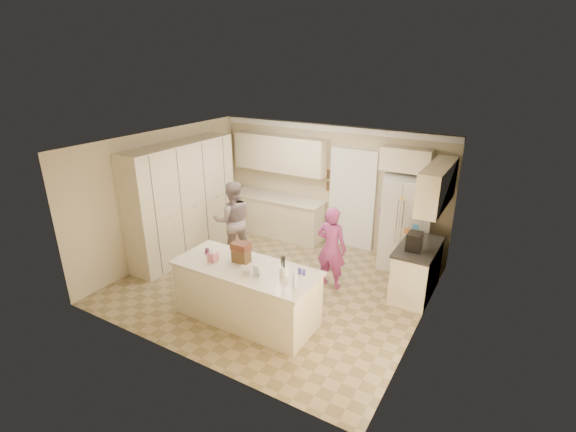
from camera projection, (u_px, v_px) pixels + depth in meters
The scene contains 41 objects.
floor at pixel (274, 285), 7.67m from camera, with size 5.20×4.60×0.02m, color #9A8561.
ceiling at pixel (272, 143), 6.72m from camera, with size 5.20×4.60×0.02m, color white.
wall_back at pixel (330, 185), 9.05m from camera, with size 5.20×0.02×2.60m, color beige.
wall_front at pixel (176, 275), 5.33m from camera, with size 5.20×0.02×2.60m, color beige.
wall_left at pixel (164, 195), 8.42m from camera, with size 0.02×4.60×2.60m, color beige.
wall_right at pixel (427, 252), 5.96m from camera, with size 0.02×4.60×2.60m, color beige.
crown_back at pixel (331, 128), 8.57m from camera, with size 5.20×0.08×0.12m, color white.
pantry_bank at pixel (183, 200), 8.48m from camera, with size 0.60×2.60×2.35m, color beige.
back_base_cab at pixel (277, 217), 9.65m from camera, with size 2.20×0.60×0.88m, color beige.
back_countertop at pixel (277, 198), 9.48m from camera, with size 2.24×0.63×0.04m, color silver.
back_upper_cab at pixel (280, 154), 9.23m from camera, with size 2.20×0.35×0.80m, color beige.
doorway_opening at pixel (352, 200), 8.86m from camera, with size 0.90×0.06×2.10m, color black.
doorway_casing at pixel (351, 201), 8.83m from camera, with size 1.02×0.03×2.22m, color white.
wall_frame_upper at pixel (330, 174), 8.92m from camera, with size 0.15×0.02×0.20m, color brown.
wall_frame_lower at pixel (330, 186), 9.02m from camera, with size 0.15×0.02×0.20m, color brown.
refrigerator at pixel (404, 223), 8.07m from camera, with size 0.90×0.70×1.80m, color white.
fridge_seam at pixel (399, 229), 7.78m from camera, with size 0.01×0.02×1.78m, color gray.
fridge_dispenser at pixel (388, 215), 7.79m from camera, with size 0.22×0.03×0.35m, color black.
fridge_handle_l at pixel (397, 221), 7.74m from camera, with size 0.02×0.02×0.85m, color silver.
fridge_handle_r at pixel (402, 222), 7.69m from camera, with size 0.02×0.02×0.85m, color silver.
over_fridge_cab at pixel (407, 160), 7.84m from camera, with size 0.95×0.35×0.45m, color beige.
right_base_cab at pixel (416, 271), 7.22m from camera, with size 0.60×1.20×0.88m, color beige.
right_countertop at pixel (419, 247), 7.06m from camera, with size 0.63×1.24×0.04m, color #2D2B28.
right_upper_cab at pixel (437, 186), 6.78m from camera, with size 0.35×1.50×0.70m, color beige.
coffee_maker at pixel (414, 241), 6.86m from camera, with size 0.22×0.28×0.30m, color black.
island_base at pixel (247, 294), 6.52m from camera, with size 2.20×0.90×0.88m, color beige.
island_top at pixel (246, 268), 6.36m from camera, with size 2.28×0.96×0.05m, color silver.
utensil_crock at pixel (284, 271), 6.06m from camera, with size 0.13×0.13×0.15m, color white.
tissue_box at pixel (213, 257), 6.50m from camera, with size 0.13×0.13×0.14m, color #C56B7E.
tissue_plume at pixel (213, 250), 6.46m from camera, with size 0.08×0.08×0.08m, color white.
dollhouse_body at pixel (241, 255), 6.46m from camera, with size 0.26×0.18×0.22m, color brown.
dollhouse_roof at pixel (241, 246), 6.40m from camera, with size 0.28×0.20×0.10m, color #592D1E.
jam_jar at pixel (207, 251), 6.75m from camera, with size 0.07×0.07×0.09m, color #59263F.
greeting_card_a at pixel (246, 270), 6.09m from camera, with size 0.12×0.01×0.16m, color white.
greeting_card_b at pixel (256, 271), 6.06m from camera, with size 0.12×0.01×0.16m, color silver.
water_bottle at pixel (295, 280), 5.74m from camera, with size 0.07×0.07×0.24m, color silver.
shaker_salt at pixel (300, 271), 6.12m from camera, with size 0.05×0.05×0.09m, color #3C39A3.
shaker_pepper at pixel (304, 272), 6.09m from camera, with size 0.05×0.05×0.09m, color #3C39A3.
teen_boy at pixel (233, 220), 8.43m from camera, with size 0.79×0.62×1.63m, color gray.
teen_girl at pixel (331, 248), 7.35m from camera, with size 0.55×0.36×1.52m, color #A03082.
fridge_magnets at pixel (399, 229), 7.78m from camera, with size 0.76×0.02×1.44m, color tan, non-canonical shape.
Camera 1 is at (3.61, -5.64, 3.93)m, focal length 26.00 mm.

